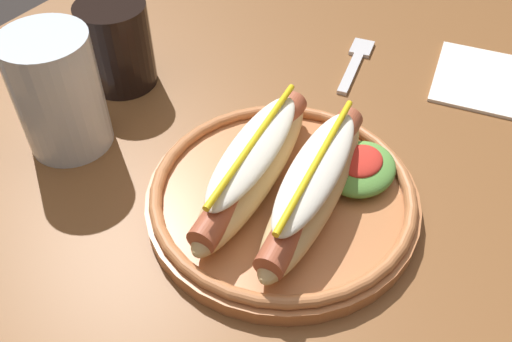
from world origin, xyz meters
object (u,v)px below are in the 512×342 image
Objects in this scene: hot_dog_plate at (286,186)px; extra_cup at (117,45)px; napkin at (486,80)px; water_cup at (58,93)px; fork at (356,61)px.

hot_dog_plate is 2.56× the size of extra_cup.
napkin is (0.30, -0.10, -0.02)m from hot_dog_plate.
fork is at bearing -32.03° from water_cup.
hot_dog_plate is at bearing 161.99° from napkin.
water_cup reaches higher than extra_cup.
extra_cup reaches higher than napkin.
water_cup is 1.27× the size of extra_cup.
fork is at bearing -48.60° from extra_cup.
water_cup is (-0.30, 0.19, 0.06)m from fork.
water_cup is 0.49m from napkin.
water_cup is at bearing 136.28° from napkin.
fork is 0.29m from extra_cup.
hot_dog_plate reaches higher than napkin.
water_cup is (-0.05, 0.24, 0.04)m from hot_dog_plate.
hot_dog_plate is at bearing -102.81° from extra_cup.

